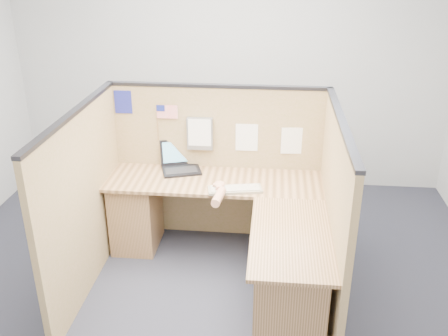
# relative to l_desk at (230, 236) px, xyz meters

# --- Properties ---
(floor) EXTENTS (5.00, 5.00, 0.00)m
(floor) POSITION_rel_l_desk_xyz_m (-0.18, -0.29, -0.39)
(floor) COLOR #20232D
(floor) RESTS_ON ground
(wall_back) EXTENTS (5.00, 0.00, 5.00)m
(wall_back) POSITION_rel_l_desk_xyz_m (-0.18, 1.96, 1.01)
(wall_back) COLOR #ABAEB0
(wall_back) RESTS_ON floor
(cubicle_partitions) EXTENTS (2.06, 1.83, 1.53)m
(cubicle_partitions) POSITION_rel_l_desk_xyz_m (-0.18, 0.14, 0.38)
(cubicle_partitions) COLOR olive
(cubicle_partitions) RESTS_ON floor
(l_desk) EXTENTS (1.95, 1.75, 0.73)m
(l_desk) POSITION_rel_l_desk_xyz_m (0.00, 0.00, 0.00)
(l_desk) COLOR brown
(l_desk) RESTS_ON floor
(laptop) EXTENTS (0.41, 0.43, 0.25)m
(laptop) POSITION_rel_l_desk_xyz_m (-0.51, 0.61, 0.40)
(laptop) COLOR black
(laptop) RESTS_ON l_desk
(keyboard) EXTENTS (0.49, 0.25, 0.03)m
(keyboard) POSITION_rel_l_desk_xyz_m (0.02, 0.19, 0.35)
(keyboard) COLOR gray
(keyboard) RESTS_ON l_desk
(mouse) EXTENTS (0.11, 0.07, 0.05)m
(mouse) POSITION_rel_l_desk_xyz_m (-0.11, 0.20, 0.36)
(mouse) COLOR silver
(mouse) RESTS_ON l_desk
(hand_forearm) EXTENTS (0.11, 0.40, 0.08)m
(hand_forearm) POSITION_rel_l_desk_xyz_m (-0.10, 0.06, 0.38)
(hand_forearm) COLOR tan
(hand_forearm) RESTS_ON l_desk
(blue_poster) EXTENTS (0.16, 0.01, 0.22)m
(blue_poster) POSITION_rel_l_desk_xyz_m (-1.06, 0.68, 0.95)
(blue_poster) COLOR navy
(blue_poster) RESTS_ON cubicle_partitions
(american_flag) EXTENTS (0.20, 0.01, 0.34)m
(american_flag) POSITION_rel_l_desk_xyz_m (-0.67, 0.67, 0.87)
(american_flag) COLOR olive
(american_flag) RESTS_ON cubicle_partitions
(file_holder) EXTENTS (0.24, 0.05, 0.31)m
(file_holder) POSITION_rel_l_desk_xyz_m (-0.35, 0.66, 0.68)
(file_holder) COLOR slate
(file_holder) RESTS_ON cubicle_partitions
(paper_left) EXTENTS (0.21, 0.01, 0.26)m
(paper_left) POSITION_rel_l_desk_xyz_m (0.09, 0.68, 0.65)
(paper_left) COLOR white
(paper_left) RESTS_ON cubicle_partitions
(paper_right) EXTENTS (0.20, 0.02, 0.25)m
(paper_right) POSITION_rel_l_desk_xyz_m (0.51, 0.68, 0.63)
(paper_right) COLOR white
(paper_right) RESTS_ON cubicle_partitions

